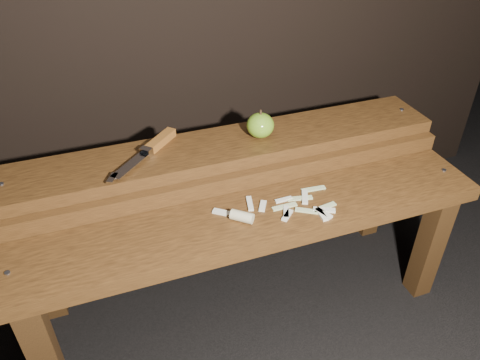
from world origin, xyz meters
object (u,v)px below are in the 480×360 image
object	(u,v)px
bench_front_tier	(256,238)
bench_rear_tier	(227,170)
knife	(153,147)
apple	(260,125)

from	to	relation	value
bench_front_tier	bench_rear_tier	bearing A→B (deg)	90.00
bench_front_tier	knife	world-z (taller)	knife
bench_rear_tier	apple	size ratio (longest dim) A/B	15.00
apple	knife	world-z (taller)	apple
apple	bench_rear_tier	bearing A→B (deg)	-177.48
bench_front_tier	bench_rear_tier	world-z (taller)	bench_rear_tier
knife	apple	bearing A→B (deg)	-5.50
bench_rear_tier	knife	bearing A→B (deg)	170.45
bench_front_tier	apple	world-z (taller)	apple
bench_front_tier	bench_rear_tier	xyz separation A→B (m)	(0.00, 0.23, 0.06)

